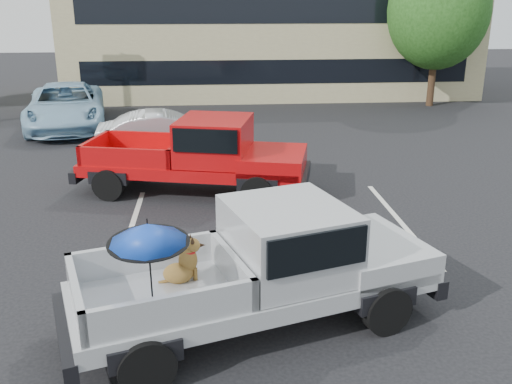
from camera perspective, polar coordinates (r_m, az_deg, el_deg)
The scene contains 10 objects.
ground at distance 10.83m, azimuth 2.29°, elevation -7.38°, with size 90.00×90.00×0.00m, color black.
stripe_left at distance 12.70m, azimuth -12.43°, elevation -3.71°, with size 0.12×5.00×0.01m, color silver.
stripe_right at distance 13.27m, azimuth 14.20°, elevation -2.85°, with size 0.12×5.00×0.01m, color silver.
motel_building at distance 30.83m, azimuth 1.32°, elevation 15.98°, with size 20.40×8.40×6.30m.
tree_right at distance 27.60m, azimuth 17.79°, elevation 16.87°, with size 4.46×4.46×6.78m.
tree_back at distance 34.40m, azimuth 7.77°, elevation 18.14°, with size 4.68×4.68×7.11m.
silver_pickup at distance 8.63m, azimuth 1.70°, elevation -6.81°, with size 6.02×3.59×2.06m.
red_pickup at distance 14.52m, azimuth -4.83°, elevation 3.96°, with size 6.20×3.35×1.94m.
silver_sedan at distance 18.19m, azimuth -8.89°, elevation 5.72°, with size 1.50×4.29×1.41m, color #B8BCC0.
blue_suv at distance 23.16m, azimuth -18.48°, elevation 8.13°, with size 2.78×6.02×1.67m, color #8FBAD5.
Camera 1 is at (-1.23, -9.63, 4.80)m, focal length 40.00 mm.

